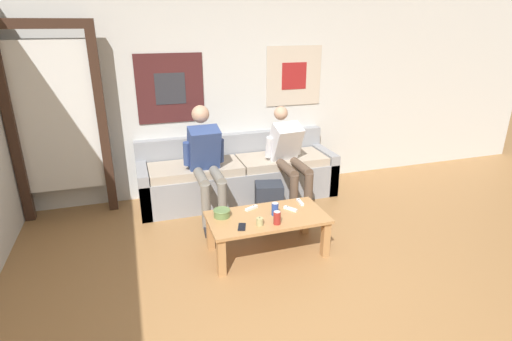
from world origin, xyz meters
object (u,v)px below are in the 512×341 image
at_px(drink_can_blue, 275,209).
at_px(cell_phone, 242,227).
at_px(couch, 238,176).
at_px(game_controller_far_center, 251,208).
at_px(coffee_table, 267,222).
at_px(person_seated_teen, 289,154).
at_px(ceramic_bowl, 222,213).
at_px(game_controller_near_left, 300,202).
at_px(game_controller_near_right, 290,209).
at_px(backpack, 269,203).
at_px(pillar_candle, 260,222).
at_px(drink_can_red, 277,218).
at_px(person_seated_adult, 206,159).

height_order(drink_can_blue, cell_phone, drink_can_blue).
relative_size(couch, game_controller_far_center, 16.94).
relative_size(coffee_table, drink_can_blue, 9.07).
relative_size(coffee_table, person_seated_teen, 0.97).
bearing_deg(drink_can_blue, person_seated_teen, 61.40).
height_order(game_controller_far_center, cell_phone, game_controller_far_center).
height_order(person_seated_teen, ceramic_bowl, person_seated_teen).
bearing_deg(person_seated_teen, cell_phone, -128.73).
height_order(game_controller_near_left, cell_phone, game_controller_near_left).
bearing_deg(game_controller_near_right, couch, 97.42).
height_order(couch, backpack, couch).
relative_size(coffee_table, pillar_candle, 13.54).
bearing_deg(drink_can_blue, game_controller_near_right, 16.35).
xyz_separation_m(person_seated_teen, drink_can_blue, (-0.54, -0.99, -0.19)).
distance_m(game_controller_near_left, cell_phone, 0.77).
bearing_deg(drink_can_red, person_seated_adult, 109.36).
xyz_separation_m(person_seated_teen, backpack, (-0.38, -0.37, -0.43)).
xyz_separation_m(person_seated_teen, ceramic_bowl, (-1.03, -0.87, -0.21)).
xyz_separation_m(pillar_candle, game_controller_near_left, (0.54, 0.32, -0.02)).
bearing_deg(backpack, drink_can_red, -104.80).
relative_size(backpack, ceramic_bowl, 2.71).
bearing_deg(coffee_table, cell_phone, -153.93).
bearing_deg(ceramic_bowl, game_controller_near_right, -5.74).
xyz_separation_m(game_controller_near_right, cell_phone, (-0.55, -0.20, -0.01)).
height_order(drink_can_red, cell_phone, drink_can_red).
xyz_separation_m(couch, pillar_candle, (-0.21, -1.50, 0.14)).
bearing_deg(person_seated_adult, cell_phone, -85.56).
height_order(person_seated_teen, drink_can_red, person_seated_teen).
bearing_deg(ceramic_bowl, drink_can_blue, -13.84).
distance_m(pillar_candle, game_controller_near_left, 0.62).
bearing_deg(drink_can_blue, person_seated_adult, 114.71).
distance_m(ceramic_bowl, game_controller_near_left, 0.83).
distance_m(game_controller_near_left, game_controller_far_center, 0.51).
distance_m(backpack, ceramic_bowl, 0.85).
bearing_deg(drink_can_blue, drink_can_red, -104.59).
bearing_deg(pillar_candle, cell_phone, 177.44).
distance_m(person_seated_adult, game_controller_far_center, 0.90).
relative_size(drink_can_blue, cell_phone, 0.83).
relative_size(ceramic_bowl, cell_phone, 1.08).
height_order(drink_can_blue, drink_can_red, same).
bearing_deg(pillar_candle, person_seated_adult, 102.60).
relative_size(person_seated_adult, game_controller_near_right, 8.98).
height_order(person_seated_adult, person_seated_teen, person_seated_adult).
bearing_deg(drink_can_red, game_controller_near_right, 45.35).
distance_m(backpack, pillar_candle, 0.88).
relative_size(drink_can_blue, game_controller_far_center, 0.86).
bearing_deg(backpack, drink_can_blue, -104.86).
distance_m(ceramic_bowl, drink_can_red, 0.53).
bearing_deg(drink_can_red, pillar_candle, 170.14).
bearing_deg(game_controller_near_left, person_seated_teen, 75.95).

